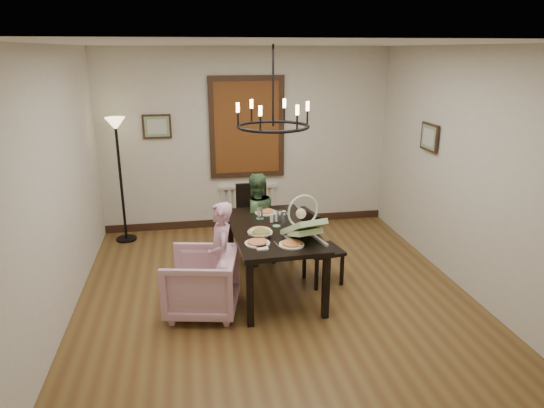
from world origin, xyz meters
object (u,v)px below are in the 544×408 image
object	(u,v)px
drinking_glass	(284,218)
floor_lamp	(121,182)
armchair	(201,283)
dining_table	(273,235)
chair_far	(253,220)
chair_right	(323,246)
seated_man	(256,227)
baby_bouncer	(304,225)
elderly_woman	(221,266)

from	to	relation	value
drinking_glass	floor_lamp	bearing A→B (deg)	138.68
armchair	floor_lamp	xyz separation A→B (m)	(-1.05, 2.32, 0.55)
dining_table	drinking_glass	world-z (taller)	drinking_glass
chair_far	armchair	distance (m)	1.70
chair_far	chair_right	distance (m)	1.26
chair_right	floor_lamp	xyz separation A→B (m)	(-2.54, 1.85, 0.43)
chair_far	seated_man	distance (m)	0.33
baby_bouncer	floor_lamp	bearing A→B (deg)	119.14
chair_far	seated_man	size ratio (longest dim) A/B	0.95
armchair	drinking_glass	distance (m)	1.24
drinking_glass	baby_bouncer	bearing A→B (deg)	-78.53
baby_bouncer	floor_lamp	distance (m)	3.20
dining_table	chair_far	size ratio (longest dim) A/B	1.73
elderly_woman	baby_bouncer	world-z (taller)	baby_bouncer
chair_right	drinking_glass	xyz separation A→B (m)	(-0.48, 0.04, 0.37)
dining_table	chair_far	distance (m)	1.12
chair_right	seated_man	bearing A→B (deg)	34.42
dining_table	drinking_glass	size ratio (longest dim) A/B	11.68
chair_far	baby_bouncer	xyz separation A→B (m)	(0.34, -1.53, 0.46)
armchair	seated_man	size ratio (longest dim) A/B	0.74
armchair	chair_right	bearing A→B (deg)	119.07
armchair	elderly_woman	bearing A→B (deg)	111.59
armchair	baby_bouncer	world-z (taller)	baby_bouncer
chair_right	armchair	distance (m)	1.57
dining_table	floor_lamp	size ratio (longest dim) A/B	0.93
dining_table	baby_bouncer	bearing A→B (deg)	-60.55
chair_far	elderly_woman	size ratio (longest dim) A/B	0.96
chair_far	elderly_woman	world-z (taller)	elderly_woman
floor_lamp	baby_bouncer	bearing A→B (deg)	-47.28
chair_right	drinking_glass	world-z (taller)	chair_right
chair_right	elderly_woman	xyz separation A→B (m)	(-1.27, -0.43, 0.03)
chair_far	armchair	xyz separation A→B (m)	(-0.78, -1.50, -0.14)
chair_far	dining_table	bearing A→B (deg)	-85.42
seated_man	armchair	bearing A→B (deg)	42.57
dining_table	seated_man	xyz separation A→B (m)	(-0.10, 0.78, -0.18)
seated_man	chair_far	bearing A→B (deg)	-106.94
chair_right	baby_bouncer	bearing A→B (deg)	131.24
baby_bouncer	drinking_glass	distance (m)	0.56
chair_far	floor_lamp	world-z (taller)	floor_lamp
elderly_woman	baby_bouncer	size ratio (longest dim) A/B	1.93
seated_man	baby_bouncer	size ratio (longest dim) A/B	1.95
seated_man	floor_lamp	xyz separation A→B (m)	(-1.81, 1.15, 0.39)
chair_right	floor_lamp	distance (m)	3.18
dining_table	baby_bouncer	xyz separation A→B (m)	(0.26, -0.42, 0.26)
chair_far	drinking_glass	world-z (taller)	chair_far
elderly_woman	drinking_glass	bearing A→B (deg)	119.22
dining_table	elderly_woman	size ratio (longest dim) A/B	1.66
seated_man	baby_bouncer	distance (m)	1.32
armchair	elderly_woman	distance (m)	0.28
chair_far	floor_lamp	xyz separation A→B (m)	(-1.83, 0.82, 0.41)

